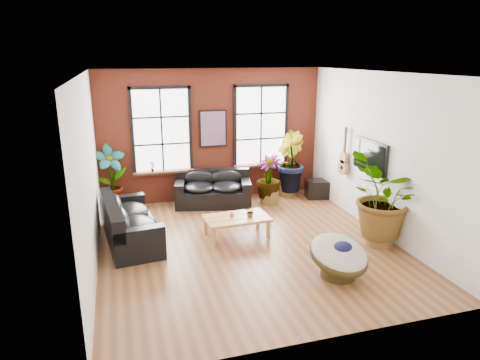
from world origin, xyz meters
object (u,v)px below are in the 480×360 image
object	(u,v)px
coffee_table	(237,219)
papasan_chair	(339,256)
sofa_left	(128,223)
sofa_back	(213,189)

from	to	relation	value
coffee_table	papasan_chair	size ratio (longest dim) A/B	1.08
sofa_left	papasan_chair	xyz separation A→B (m)	(3.55, -2.59, -0.01)
coffee_table	papasan_chair	distance (m)	2.56
coffee_table	sofa_left	bearing A→B (deg)	167.74
coffee_table	papasan_chair	bearing A→B (deg)	-63.69
papasan_chair	sofa_back	bearing A→B (deg)	89.09
papasan_chair	coffee_table	bearing A→B (deg)	102.25
coffee_table	sofa_back	bearing A→B (deg)	87.77
sofa_back	papasan_chair	xyz separation A→B (m)	(1.29, -4.42, 0.00)
sofa_back	coffee_table	world-z (taller)	sofa_back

